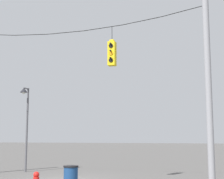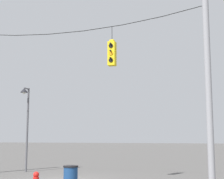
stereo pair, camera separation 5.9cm
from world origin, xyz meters
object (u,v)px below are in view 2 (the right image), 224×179
Objects in this scene: utility_pole_right at (209,88)px; street_lamp at (26,111)px; trash_bin at (71,178)px; traffic_light_near_right_pole at (112,53)px.

street_lamp is at bearing 163.12° from utility_pole_right.
street_lamp is 8.24m from trash_bin.
trash_bin is (-0.98, -2.27, -5.37)m from traffic_light_near_right_pole.
street_lamp is (-6.31, 3.20, -2.28)m from traffic_light_near_right_pole.
utility_pole_right is 4.38× the size of traffic_light_near_right_pole.
traffic_light_near_right_pole is 7.43m from street_lamp.
street_lamp is 5.34× the size of trash_bin.
street_lamp is at bearing 134.28° from trash_bin.
utility_pole_right reaches higher than traffic_light_near_right_pole.
utility_pole_right is 4.59m from traffic_light_near_right_pole.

